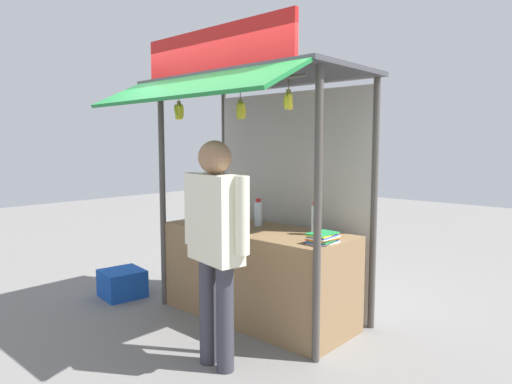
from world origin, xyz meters
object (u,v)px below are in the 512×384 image
water_bottle_mid_left (316,219)px  banana_bunch_leftmost (179,112)px  water_bottle_front_right (224,212)px  vendor_person (216,233)px  water_bottle_back_left (258,213)px  magazine_stack_far_left (323,238)px  magazine_stack_center (229,227)px  banana_bunch_inner_right (241,111)px  plastic_crate (122,283)px  banana_bunch_inner_left (288,101)px

water_bottle_mid_left → banana_bunch_leftmost: (-1.11, -0.61, 0.96)m
water_bottle_front_right → vendor_person: size_ratio=0.13×
water_bottle_back_left → magazine_stack_far_left: water_bottle_back_left is taller
water_bottle_mid_left → magazine_stack_far_left: bearing=-45.8°
banana_bunch_leftmost → vendor_person: banana_bunch_leftmost is taller
magazine_stack_center → banana_bunch_inner_right: (0.37, -0.22, 1.03)m
plastic_crate → vendor_person: bearing=-11.6°
water_bottle_mid_left → vendor_person: bearing=-97.2°
water_bottle_mid_left → banana_bunch_leftmost: size_ratio=1.16×
magazine_stack_far_left → magazine_stack_center: (-0.94, -0.14, -0.01)m
banana_bunch_inner_left → banana_bunch_leftmost: 1.27m
magazine_stack_center → banana_bunch_inner_left: (0.86, -0.22, 1.07)m
magazine_stack_far_left → magazine_stack_center: size_ratio=0.87×
water_bottle_back_left → magazine_stack_center: water_bottle_back_left is taller
water_bottle_back_left → plastic_crate: size_ratio=0.64×
banana_bunch_leftmost → vendor_person: (0.98, -0.46, -0.94)m
water_bottle_mid_left → water_bottle_back_left: size_ratio=1.09×
water_bottle_back_left → vendor_person: (0.53, -1.06, 0.03)m
banana_bunch_inner_right → banana_bunch_leftmost: 0.79m
banana_bunch_inner_right → banana_bunch_leftmost: (-0.79, -0.00, 0.03)m
magazine_stack_center → banana_bunch_leftmost: banana_bunch_leftmost is taller
water_bottle_front_right → magazine_stack_far_left: (1.31, -0.16, -0.06)m
water_bottle_back_left → magazine_stack_far_left: bearing=-14.6°
magazine_stack_far_left → banana_bunch_inner_right: size_ratio=0.98×
vendor_person → banana_bunch_leftmost: bearing=-14.5°
magazine_stack_center → banana_bunch_leftmost: bearing=-152.4°
magazine_stack_far_left → magazine_stack_center: magazine_stack_far_left is taller
banana_bunch_inner_left → banana_bunch_inner_right: bearing=179.9°
magazine_stack_far_left → vendor_person: size_ratio=0.16×
banana_bunch_leftmost → magazine_stack_far_left: bearing=15.0°
banana_bunch_inner_right → plastic_crate: size_ratio=0.66×
banana_bunch_inner_left → water_bottle_back_left: bearing=144.2°
banana_bunch_inner_right → plastic_crate: 2.48m
water_bottle_back_left → plastic_crate: (-1.39, -0.67, -0.84)m
water_bottle_mid_left → banana_bunch_inner_right: banana_bunch_inner_right is taller
banana_bunch_inner_left → banana_bunch_inner_right: 0.49m
banana_bunch_inner_left → plastic_crate: (-2.22, -0.07, -1.82)m
magazine_stack_far_left → banana_bunch_inner_left: banana_bunch_inner_left is taller
magazine_stack_far_left → banana_bunch_inner_right: 1.22m
water_bottle_mid_left → vendor_person: (-0.14, -1.07, 0.02)m
water_bottle_mid_left → vendor_person: size_ratio=0.17×
water_bottle_mid_left → plastic_crate: 2.33m
water_bottle_mid_left → water_bottle_back_left: bearing=-178.9°
magazine_stack_far_left → vendor_person: 0.91m
vendor_person → plastic_crate: bearing=-0.7°
magazine_stack_far_left → banana_bunch_inner_right: bearing=-147.6°
banana_bunch_inner_right → magazine_stack_far_left: bearing=32.4°
banana_bunch_inner_right → water_bottle_front_right: bearing=144.9°
banana_bunch_inner_left → water_bottle_front_right: bearing=157.0°
water_bottle_front_right → banana_bunch_inner_right: size_ratio=0.81×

